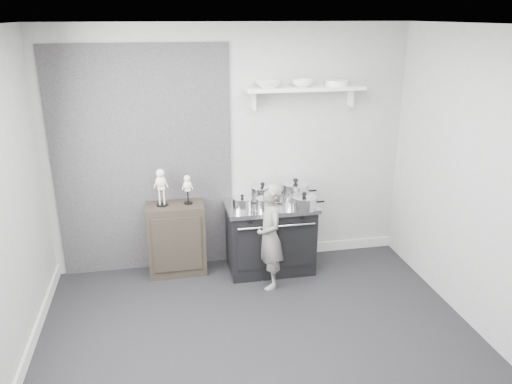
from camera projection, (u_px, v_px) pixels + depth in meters
ground at (264, 352)px, 4.34m from camera, size 4.00×4.00×0.00m
room_shell at (250, 167)px, 3.91m from camera, size 4.02×3.62×2.71m
wall_shelf at (305, 89)px, 5.35m from camera, size 1.30×0.26×0.24m
stove at (270, 236)px, 5.63m from camera, size 0.99×0.62×0.80m
side_cabinet at (176, 239)px, 5.57m from camera, size 0.63×0.37×0.82m
child at (270, 236)px, 5.22m from camera, size 0.31×0.44×1.15m
pot_front_left at (242, 203)px, 5.32m from camera, size 0.30×0.21×0.17m
pot_back_left at (263, 193)px, 5.57m from camera, size 0.36×0.28×0.22m
pot_back_right at (295, 191)px, 5.61m from camera, size 0.41×0.32×0.25m
pot_front_right at (304, 202)px, 5.36m from camera, size 0.37×0.28×0.19m
pot_front_center at (265, 204)px, 5.30m from camera, size 0.28×0.19×0.17m
skeleton_full at (161, 185)px, 5.32m from camera, size 0.13×0.09×0.47m
skeleton_torso at (187, 187)px, 5.39m from camera, size 0.10×0.07×0.37m
bowl_large at (268, 84)px, 5.25m from camera, size 0.27×0.27×0.07m
bowl_small at (302, 83)px, 5.32m from camera, size 0.23×0.23×0.07m
plate_stack at (337, 83)px, 5.39m from camera, size 0.25×0.25×0.06m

